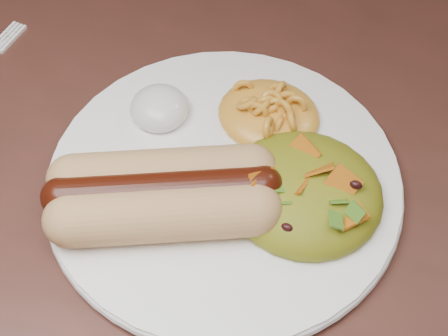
% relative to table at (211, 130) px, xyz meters
% --- Properties ---
extents(table, '(1.60, 0.90, 0.75)m').
position_rel_table_xyz_m(table, '(0.00, 0.00, 0.00)').
color(table, '#47221B').
rests_on(table, floor).
extents(plate, '(0.29, 0.29, 0.01)m').
position_rel_table_xyz_m(plate, '(0.07, -0.11, 0.10)').
color(plate, white).
rests_on(plate, table).
extents(hotdog, '(0.13, 0.12, 0.04)m').
position_rel_table_xyz_m(hotdog, '(0.04, -0.15, 0.12)').
color(hotdog, tan).
rests_on(hotdog, plate).
extents(mac_and_cheese, '(0.10, 0.09, 0.03)m').
position_rel_table_xyz_m(mac_and_cheese, '(0.07, -0.05, 0.12)').
color(mac_and_cheese, gold).
rests_on(mac_and_cheese, plate).
extents(sour_cream, '(0.05, 0.05, 0.03)m').
position_rel_table_xyz_m(sour_cream, '(-0.00, -0.08, 0.12)').
color(sour_cream, white).
rests_on(sour_cream, plate).
extents(taco_salad, '(0.11, 0.10, 0.05)m').
position_rel_table_xyz_m(taco_salad, '(0.12, -0.10, 0.12)').
color(taco_salad, '#996916').
rests_on(taco_salad, plate).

